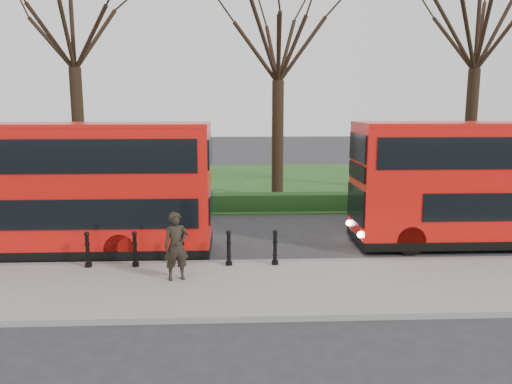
{
  "coord_description": "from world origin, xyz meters",
  "views": [
    {
      "loc": [
        -0.22,
        -15.45,
        4.82
      ],
      "look_at": [
        0.48,
        0.5,
        2.0
      ],
      "focal_mm": 35.0,
      "sensor_mm": 36.0,
      "label": 1
    }
  ],
  "objects_px": {
    "bollard_row": "(182,249)",
    "pedestrian": "(176,246)",
    "bus_rear": "(510,184)",
    "bus_lead": "(42,190)"
  },
  "relations": [
    {
      "from": "bollard_row",
      "to": "pedestrian",
      "type": "bearing_deg",
      "value": -91.26
    },
    {
      "from": "bus_rear",
      "to": "pedestrian",
      "type": "relative_size",
      "value": 5.74
    },
    {
      "from": "bus_lead",
      "to": "pedestrian",
      "type": "relative_size",
      "value": 5.76
    },
    {
      "from": "bollard_row",
      "to": "pedestrian",
      "type": "xyz_separation_m",
      "value": [
        -0.03,
        -1.15,
        0.42
      ]
    },
    {
      "from": "bollard_row",
      "to": "bus_rear",
      "type": "distance_m",
      "value": 11.28
    },
    {
      "from": "bus_rear",
      "to": "bollard_row",
      "type": "bearing_deg",
      "value": -168.13
    },
    {
      "from": "bus_lead",
      "to": "pedestrian",
      "type": "xyz_separation_m",
      "value": [
        4.52,
        -2.9,
        -1.06
      ]
    },
    {
      "from": "bus_rear",
      "to": "pedestrian",
      "type": "height_order",
      "value": "bus_rear"
    },
    {
      "from": "bollard_row",
      "to": "bus_lead",
      "type": "height_order",
      "value": "bus_lead"
    },
    {
      "from": "pedestrian",
      "to": "bus_lead",
      "type": "bearing_deg",
      "value": 131.69
    }
  ]
}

